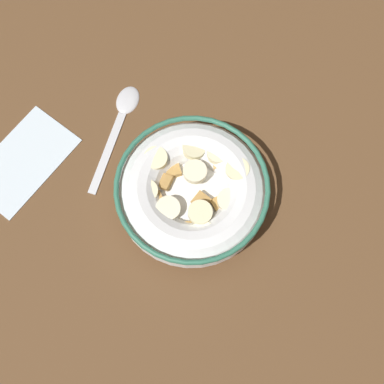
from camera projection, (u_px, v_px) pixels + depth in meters
ground_plane at (192, 202)px, 58.68cm from camera, size 98.43×98.43×2.00cm
cereal_bowl at (192, 192)px, 55.04cm from camera, size 17.33×17.33×5.25cm
spoon at (121, 115)px, 60.72cm from camera, size 13.82×9.76×0.80cm
folded_napkin at (23, 161)px, 59.04cm from camera, size 14.33×10.34×0.30cm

